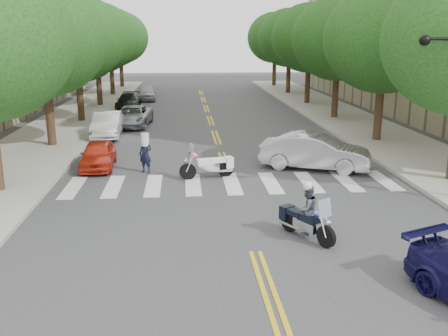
{
  "coord_description": "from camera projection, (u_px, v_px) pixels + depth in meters",
  "views": [
    {
      "loc": [
        -1.87,
        -12.41,
        5.66
      ],
      "look_at": [
        -0.52,
        4.08,
        1.3
      ],
      "focal_mm": 40.0,
      "sensor_mm": 36.0,
      "label": 1
    }
  ],
  "objects": [
    {
      "name": "ground",
      "position": [
        255.0,
        252.0,
        13.56
      ],
      "size": [
        140.0,
        140.0,
        0.0
      ],
      "primitive_type": "plane",
      "color": "#38383A",
      "rests_on": "ground"
    },
    {
      "name": "sidewalk_left",
      "position": [
        71.0,
        121.0,
        33.99
      ],
      "size": [
        5.0,
        60.0,
        0.15
      ],
      "primitive_type": "cube",
      "color": "#9E9991",
      "rests_on": "ground"
    },
    {
      "name": "sidewalk_right",
      "position": [
        344.0,
        118.0,
        35.49
      ],
      "size": [
        5.0,
        60.0,
        0.15
      ],
      "primitive_type": "cube",
      "color": "#9E9991",
      "rests_on": "ground"
    },
    {
      "name": "tree_l_1",
      "position": [
        43.0,
        39.0,
        24.93
      ],
      "size": [
        6.4,
        6.4,
        8.45
      ],
      "color": "#382316",
      "rests_on": "ground"
    },
    {
      "name": "tree_l_2",
      "position": [
        76.0,
        38.0,
        32.64
      ],
      "size": [
        6.4,
        6.4,
        8.45
      ],
      "color": "#382316",
      "rests_on": "ground"
    },
    {
      "name": "tree_l_3",
      "position": [
        96.0,
        38.0,
        40.35
      ],
      "size": [
        6.4,
        6.4,
        8.45
      ],
      "color": "#382316",
      "rests_on": "ground"
    },
    {
      "name": "tree_l_4",
      "position": [
        110.0,
        38.0,
        48.06
      ],
      "size": [
        6.4,
        6.4,
        8.45
      ],
      "color": "#382316",
      "rests_on": "ground"
    },
    {
      "name": "tree_l_5",
      "position": [
        120.0,
        38.0,
        55.77
      ],
      "size": [
        6.4,
        6.4,
        8.45
      ],
      "color": "#382316",
      "rests_on": "ground"
    },
    {
      "name": "tree_r_1",
      "position": [
        384.0,
        39.0,
        26.33
      ],
      "size": [
        6.4,
        6.4,
        8.45
      ],
      "color": "#382316",
      "rests_on": "ground"
    },
    {
      "name": "tree_r_2",
      "position": [
        338.0,
        38.0,
        34.03
      ],
      "size": [
        6.4,
        6.4,
        8.45
      ],
      "color": "#382316",
      "rests_on": "ground"
    },
    {
      "name": "tree_r_3",
      "position": [
        309.0,
        38.0,
        41.74
      ],
      "size": [
        6.4,
        6.4,
        8.45
      ],
      "color": "#382316",
      "rests_on": "ground"
    },
    {
      "name": "tree_r_4",
      "position": [
        290.0,
        38.0,
        49.45
      ],
      "size": [
        6.4,
        6.4,
        8.45
      ],
      "color": "#382316",
      "rests_on": "ground"
    },
    {
      "name": "tree_r_5",
      "position": [
        275.0,
        38.0,
        57.16
      ],
      "size": [
        6.4,
        6.4,
        8.45
      ],
      "color": "#382316",
      "rests_on": "ground"
    },
    {
      "name": "motorcycle_police",
      "position": [
        306.0,
        213.0,
        14.32
      ],
      "size": [
        1.28,
        1.93,
        1.71
      ],
      "rotation": [
        0.0,
        0.0,
        3.67
      ],
      "color": "black",
      "rests_on": "ground"
    },
    {
      "name": "motorcycle_parked",
      "position": [
        212.0,
        166.0,
        20.57
      ],
      "size": [
        2.27,
        0.88,
        1.48
      ],
      "rotation": [
        0.0,
        0.0,
        1.8
      ],
      "color": "black",
      "rests_on": "ground"
    },
    {
      "name": "officer_standing",
      "position": [
        146.0,
        154.0,
        21.26
      ],
      "size": [
        0.72,
        0.65,
        1.65
      ],
      "primitive_type": "imported",
      "rotation": [
        0.0,
        0.0,
        -0.53
      ],
      "color": "black",
      "rests_on": "ground"
    },
    {
      "name": "convertible",
      "position": [
        315.0,
        152.0,
        21.85
      ],
      "size": [
        5.03,
        3.37,
        1.57
      ],
      "primitive_type": "imported",
      "rotation": [
        0.0,
        0.0,
        1.18
      ],
      "color": "#B5B5B7",
      "rests_on": "ground"
    },
    {
      "name": "parked_car_a",
      "position": [
        98.0,
        155.0,
        22.11
      ],
      "size": [
        1.55,
        3.55,
        1.19
      ],
      "primitive_type": "imported",
      "rotation": [
        0.0,
        0.0,
        0.04
      ],
      "color": "red",
      "rests_on": "ground"
    },
    {
      "name": "parked_car_b",
      "position": [
        107.0,
        125.0,
        28.98
      ],
      "size": [
        1.67,
        4.4,
        1.43
      ],
      "primitive_type": "imported",
      "rotation": [
        0.0,
        0.0,
        0.04
      ],
      "color": "white",
      "rests_on": "ground"
    },
    {
      "name": "parked_car_c",
      "position": [
        132.0,
        116.0,
        32.44
      ],
      "size": [
        2.6,
        4.9,
        1.31
      ],
      "primitive_type": "imported",
      "rotation": [
        0.0,
        0.0,
        -0.09
      ],
      "color": "#94969B",
      "rests_on": "ground"
    },
    {
      "name": "parked_car_d",
      "position": [
        128.0,
        101.0,
        40.37
      ],
      "size": [
        1.86,
        4.28,
        1.23
      ],
      "primitive_type": "imported",
      "rotation": [
        0.0,
        0.0,
        -0.03
      ],
      "color": "black",
      "rests_on": "ground"
    },
    {
      "name": "parked_car_e",
      "position": [
        147.0,
        93.0,
        45.74
      ],
      "size": [
        1.84,
        4.08,
        1.36
      ],
      "primitive_type": "imported",
      "rotation": [
        0.0,
        0.0,
        0.06
      ],
      "color": "#AAAAB0",
      "rests_on": "ground"
    }
  ]
}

